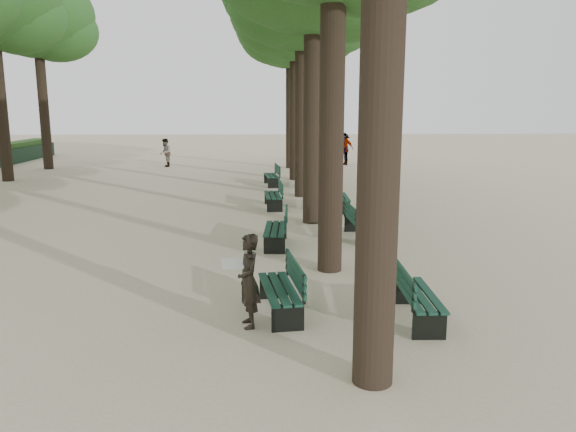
{
  "coord_description": "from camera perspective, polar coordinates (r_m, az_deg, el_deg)",
  "views": [
    {
      "loc": [
        0.16,
        -8.66,
        3.52
      ],
      "look_at": [
        0.6,
        3.0,
        1.2
      ],
      "focal_mm": 35.0,
      "sensor_mm": 36.0,
      "label": 1
    }
  ],
  "objects": [
    {
      "name": "bench_left_2",
      "position": [
        19.44,
        -1.53,
        1.62
      ],
      "size": [
        0.67,
        1.83,
        0.92
      ],
      "color": "black",
      "rests_on": "ground"
    },
    {
      "name": "pedestrian_c",
      "position": [
        33.63,
        5.73,
        6.8
      ],
      "size": [
        1.17,
        0.73,
        1.89
      ],
      "primitive_type": "imported",
      "rotation": [
        0.0,
        0.0,
        5.94
      ],
      "color": "#262628",
      "rests_on": "ground"
    },
    {
      "name": "tree_central_4",
      "position": [
        27.01,
        0.75,
        20.04
      ],
      "size": [
        6.0,
        6.0,
        9.95
      ],
      "color": "#33261C",
      "rests_on": "ground"
    },
    {
      "name": "bench_left_0",
      "position": [
        9.67,
        -0.82,
        -8.37
      ],
      "size": [
        0.8,
        1.86,
        0.92
      ],
      "color": "black",
      "rests_on": "ground"
    },
    {
      "name": "bench_right_1",
      "position": [
        15.15,
        7.29,
        -1.23
      ],
      "size": [
        0.66,
        1.83,
        0.92
      ],
      "color": "black",
      "rests_on": "ground"
    },
    {
      "name": "tree_central_5",
      "position": [
        31.95,
        0.27,
        18.67
      ],
      "size": [
        6.0,
        6.0,
        9.95
      ],
      "color": "#33261C",
      "rests_on": "ground"
    },
    {
      "name": "bench_right_3",
      "position": [
        24.15,
        3.74,
        3.49
      ],
      "size": [
        0.8,
        1.86,
        0.92
      ],
      "color": "black",
      "rests_on": "ground"
    },
    {
      "name": "pedestrian_a",
      "position": [
        33.16,
        -12.36,
        6.3
      ],
      "size": [
        0.4,
        0.82,
        1.62
      ],
      "primitive_type": "imported",
      "rotation": [
        0.0,
        0.0,
        4.82
      ],
      "color": "#262628",
      "rests_on": "ground"
    },
    {
      "name": "bench_left_1",
      "position": [
        14.19,
        -1.27,
        -1.99
      ],
      "size": [
        0.67,
        1.83,
        0.92
      ],
      "color": "black",
      "rests_on": "ground"
    },
    {
      "name": "pedestrian_b",
      "position": [
        33.83,
        5.7,
        6.79
      ],
      "size": [
        0.49,
        1.22,
        1.85
      ],
      "primitive_type": "imported",
      "rotation": [
        0.0,
        0.0,
        4.61
      ],
      "color": "#262628",
      "rests_on": "ground"
    },
    {
      "name": "man_with_map",
      "position": [
        9.02,
        -4.02,
        -6.58
      ],
      "size": [
        0.65,
        0.66,
        1.53
      ],
      "color": "black",
      "rests_on": "ground"
    },
    {
      "name": "bench_right_0",
      "position": [
        9.63,
        13.02,
        -8.77
      ],
      "size": [
        0.61,
        1.81,
        0.92
      ],
      "color": "black",
      "rests_on": "ground"
    },
    {
      "name": "bench_right_2",
      "position": [
        19.16,
        5.29,
        1.44
      ],
      "size": [
        0.62,
        1.81,
        0.92
      ],
      "color": "black",
      "rests_on": "ground"
    },
    {
      "name": "bench_left_3",
      "position": [
        24.85,
        -1.68,
        3.73
      ],
      "size": [
        0.76,
        1.85,
        0.92
      ],
      "color": "black",
      "rests_on": "ground"
    },
    {
      "name": "tree_far_5",
      "position": [
        34.23,
        -24.22,
        18.07
      ],
      "size": [
        6.0,
        6.0,
        10.45
      ],
      "color": "#33261C",
      "rests_on": "ground"
    },
    {
      "name": "ground",
      "position": [
        9.35,
        -3.03,
        -10.89
      ],
      "size": [
        120.0,
        120.0,
        0.0
      ],
      "primitive_type": "plane",
      "color": "beige",
      "rests_on": "ground"
    }
  ]
}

